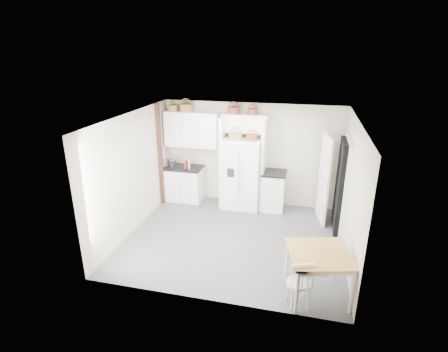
# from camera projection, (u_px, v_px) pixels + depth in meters

# --- Properties ---
(floor) EXTENTS (4.50, 4.50, 0.00)m
(floor) POSITION_uv_depth(u_px,v_px,m) (234.00, 238.00, 7.49)
(floor) COLOR #434348
(floor) RESTS_ON ground
(ceiling) EXTENTS (4.50, 4.50, 0.00)m
(ceiling) POSITION_uv_depth(u_px,v_px,m) (235.00, 118.00, 6.59)
(ceiling) COLOR white
(ceiling) RESTS_ON wall_back
(wall_back) EXTENTS (4.50, 0.00, 4.50)m
(wall_back) POSITION_uv_depth(u_px,v_px,m) (251.00, 154.00, 8.87)
(wall_back) COLOR beige
(wall_back) RESTS_ON floor
(wall_left) EXTENTS (0.00, 4.00, 4.00)m
(wall_left) POSITION_uv_depth(u_px,v_px,m) (133.00, 173.00, 7.54)
(wall_left) COLOR beige
(wall_left) RESTS_ON floor
(wall_right) EXTENTS (0.00, 4.00, 4.00)m
(wall_right) POSITION_uv_depth(u_px,v_px,m) (352.00, 192.00, 6.54)
(wall_right) COLOR beige
(wall_right) RESTS_ON floor
(refrigerator) EXTENTS (0.92, 0.74, 1.78)m
(refrigerator) POSITION_uv_depth(u_px,v_px,m) (242.00, 174.00, 8.72)
(refrigerator) COLOR white
(refrigerator) RESTS_ON floor
(base_cab_left) EXTENTS (0.96, 0.60, 0.89)m
(base_cab_left) POSITION_uv_depth(u_px,v_px,m) (184.00, 184.00, 9.27)
(base_cab_left) COLOR white
(base_cab_left) RESTS_ON floor
(base_cab_right) EXTENTS (0.54, 0.64, 0.94)m
(base_cab_right) POSITION_uv_depth(u_px,v_px,m) (273.00, 191.00, 8.74)
(base_cab_right) COLOR white
(base_cab_right) RESTS_ON floor
(dining_table) EXTENTS (1.17, 1.17, 0.80)m
(dining_table) POSITION_uv_depth(u_px,v_px,m) (318.00, 274.00, 5.66)
(dining_table) COLOR #A57F32
(dining_table) RESTS_ON floor
(windsor_chair) EXTENTS (0.49, 0.46, 0.80)m
(windsor_chair) POSITION_uv_depth(u_px,v_px,m) (298.00, 283.00, 5.45)
(windsor_chair) COLOR white
(windsor_chair) RESTS_ON floor
(counter_left) EXTENTS (1.00, 0.64, 0.04)m
(counter_left) POSITION_uv_depth(u_px,v_px,m) (183.00, 167.00, 9.11)
(counter_left) COLOR black
(counter_left) RESTS_ON base_cab_left
(counter_right) EXTENTS (0.58, 0.69, 0.04)m
(counter_right) POSITION_uv_depth(u_px,v_px,m) (274.00, 173.00, 8.57)
(counter_right) COLOR black
(counter_right) RESTS_ON base_cab_right
(toaster) EXTENTS (0.33, 0.24, 0.21)m
(toaster) POSITION_uv_depth(u_px,v_px,m) (170.00, 163.00, 9.06)
(toaster) COLOR silver
(toaster) RESTS_ON counter_left
(cookbook_red) EXTENTS (0.04, 0.15, 0.22)m
(cookbook_red) POSITION_uv_depth(u_px,v_px,m) (186.00, 164.00, 8.97)
(cookbook_red) COLOR #AF2D1F
(cookbook_red) RESTS_ON counter_left
(cookbook_cream) EXTENTS (0.06, 0.15, 0.22)m
(cookbook_cream) POSITION_uv_depth(u_px,v_px,m) (189.00, 164.00, 8.95)
(cookbook_cream) COLOR beige
(cookbook_cream) RESTS_ON counter_left
(basket_upper_a) EXTENTS (0.26, 0.26, 0.15)m
(basket_upper_a) POSITION_uv_depth(u_px,v_px,m) (173.00, 108.00, 8.77)
(basket_upper_a) COLOR brown
(basket_upper_a) RESTS_ON upper_cabinet
(basket_upper_b) EXTENTS (0.31, 0.31, 0.18)m
(basket_upper_b) POSITION_uv_depth(u_px,v_px,m) (186.00, 108.00, 8.68)
(basket_upper_b) COLOR brown
(basket_upper_b) RESTS_ON upper_cabinet
(basket_bridge_a) EXTENTS (0.29, 0.29, 0.16)m
(basket_bridge_a) POSITION_uv_depth(u_px,v_px,m) (234.00, 110.00, 8.41)
(basket_bridge_a) COLOR maroon
(basket_bridge_a) RESTS_ON bridge_cabinet
(basket_bridge_b) EXTENTS (0.24, 0.24, 0.14)m
(basket_bridge_b) POSITION_uv_depth(u_px,v_px,m) (252.00, 111.00, 8.32)
(basket_bridge_b) COLOR maroon
(basket_bridge_b) RESTS_ON bridge_cabinet
(basket_fridge_a) EXTENTS (0.31, 0.31, 0.17)m
(basket_fridge_a) POSITION_uv_depth(u_px,v_px,m) (235.00, 136.00, 8.33)
(basket_fridge_a) COLOR brown
(basket_fridge_a) RESTS_ON refrigerator
(basket_fridge_b) EXTENTS (0.26, 0.26, 0.14)m
(basket_fridge_b) POSITION_uv_depth(u_px,v_px,m) (252.00, 138.00, 8.25)
(basket_fridge_b) COLOR maroon
(basket_fridge_b) RESTS_ON refrigerator
(upper_cabinet) EXTENTS (1.40, 0.34, 0.90)m
(upper_cabinet) POSITION_uv_depth(u_px,v_px,m) (192.00, 130.00, 8.84)
(upper_cabinet) COLOR white
(upper_cabinet) RESTS_ON wall_back
(bridge_cabinet) EXTENTS (1.12, 0.34, 0.45)m
(bridge_cabinet) POSITION_uv_depth(u_px,v_px,m) (245.00, 123.00, 8.46)
(bridge_cabinet) COLOR white
(bridge_cabinet) RESTS_ON wall_back
(fridge_panel_left) EXTENTS (0.08, 0.60, 2.30)m
(fridge_panel_left) POSITION_uv_depth(u_px,v_px,m) (223.00, 162.00, 8.79)
(fridge_panel_left) COLOR white
(fridge_panel_left) RESTS_ON floor
(fridge_panel_right) EXTENTS (0.08, 0.60, 2.30)m
(fridge_panel_right) POSITION_uv_depth(u_px,v_px,m) (263.00, 165.00, 8.56)
(fridge_panel_right) COLOR white
(fridge_panel_right) RESTS_ON floor
(trim_post) EXTENTS (0.09, 0.09, 2.60)m
(trim_post) POSITION_uv_depth(u_px,v_px,m) (160.00, 156.00, 8.76)
(trim_post) COLOR black
(trim_post) RESTS_ON floor
(doorway_void) EXTENTS (0.18, 0.85, 2.05)m
(doorway_void) POSITION_uv_depth(u_px,v_px,m) (341.00, 186.00, 7.57)
(doorway_void) COLOR black
(doorway_void) RESTS_ON floor
(door_slab) EXTENTS (0.21, 0.79, 2.05)m
(door_slab) POSITION_uv_depth(u_px,v_px,m) (324.00, 179.00, 7.95)
(door_slab) COLOR white
(door_slab) RESTS_ON floor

